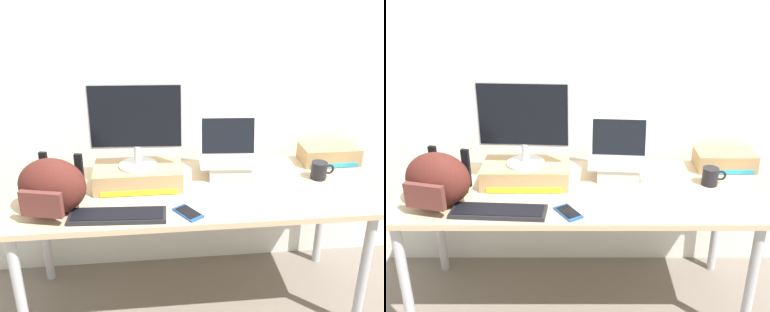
% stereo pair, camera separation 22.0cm
% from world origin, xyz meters
% --- Properties ---
extents(ground_plane, '(20.00, 20.00, 0.00)m').
position_xyz_m(ground_plane, '(0.00, 0.00, 0.00)').
color(ground_plane, '#70665B').
extents(back_wall, '(7.00, 0.10, 2.60)m').
position_xyz_m(back_wall, '(0.00, 0.45, 1.30)').
color(back_wall, silver).
rests_on(back_wall, ground).
extents(desk, '(1.79, 0.70, 0.72)m').
position_xyz_m(desk, '(0.00, 0.00, 0.65)').
color(desk, tan).
rests_on(desk, ground).
extents(toner_box_yellow, '(0.44, 0.25, 0.11)m').
position_xyz_m(toner_box_yellow, '(-0.27, 0.07, 0.77)').
color(toner_box_yellow, tan).
rests_on(toner_box_yellow, desk).
extents(desktop_monitor, '(0.47, 0.19, 0.44)m').
position_xyz_m(desktop_monitor, '(-0.27, 0.07, 1.06)').
color(desktop_monitor, silver).
rests_on(desktop_monitor, toner_box_yellow).
extents(open_laptop, '(0.33, 0.24, 0.30)m').
position_xyz_m(open_laptop, '(0.22, 0.15, 0.78)').
color(open_laptop, '#ADADB2').
rests_on(open_laptop, desk).
extents(external_keyboard, '(0.45, 0.16, 0.02)m').
position_xyz_m(external_keyboard, '(-0.36, -0.25, 0.73)').
color(external_keyboard, black).
rests_on(external_keyboard, desk).
extents(messenger_backpack, '(0.36, 0.31, 0.26)m').
position_xyz_m(messenger_backpack, '(-0.65, -0.16, 0.85)').
color(messenger_backpack, '#4C1E19').
rests_on(messenger_backpack, desk).
extents(coffee_mug, '(0.12, 0.08, 0.09)m').
position_xyz_m(coffee_mug, '(0.68, 0.04, 0.77)').
color(coffee_mug, black).
rests_on(coffee_mug, desk).
extents(cell_phone, '(0.14, 0.16, 0.01)m').
position_xyz_m(cell_phone, '(-0.05, -0.25, 0.72)').
color(cell_phone, '#19479E').
rests_on(cell_phone, desk).
extents(plush_toy, '(0.11, 0.11, 0.11)m').
position_xyz_m(plush_toy, '(-0.73, 0.08, 0.77)').
color(plush_toy, gold).
rests_on(plush_toy, desk).
extents(toner_box_cyan, '(0.32, 0.18, 0.10)m').
position_xyz_m(toner_box_cyan, '(0.81, 0.25, 0.77)').
color(toner_box_cyan, '#A88456').
rests_on(toner_box_cyan, desk).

